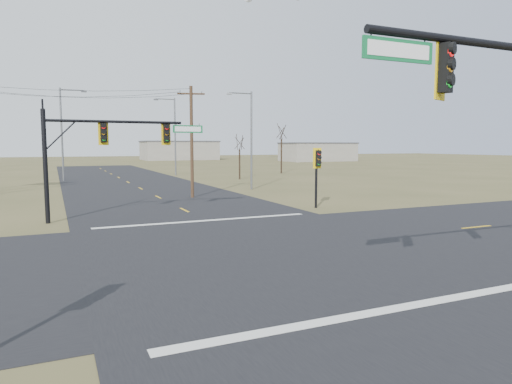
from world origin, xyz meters
TOP-DOWN VIEW (x-y plane):
  - ground at (0.00, 0.00)m, footprint 320.00×320.00m
  - road_ew at (0.00, 0.00)m, footprint 160.00×14.00m
  - road_ns at (0.00, 0.00)m, footprint 14.00×160.00m
  - stop_bar_near at (0.00, -7.50)m, footprint 12.00×0.40m
  - stop_bar_far at (0.00, 7.50)m, footprint 12.00×0.40m
  - mast_arm_far at (-4.69, 10.27)m, footprint 8.82×0.45m
  - pedestal_signal_ne at (8.35, 9.45)m, footprint 0.67×0.57m
  - utility_pole_near at (2.46, 18.68)m, footprint 2.11×0.59m
  - streetlight_a at (9.26, 23.00)m, footprint 2.55×0.41m
  - streetlight_b at (7.65, 45.72)m, footprint 2.94×0.31m
  - streetlight_c at (-6.30, 40.99)m, footprint 2.98×0.37m
  - bare_tree_c at (13.23, 35.34)m, footprint 3.06×3.06m
  - bare_tree_d at (23.19, 43.59)m, footprint 3.20×3.20m
  - warehouse_mid at (25.00, 110.00)m, footprint 20.00×12.00m
  - warehouse_right at (55.00, 85.00)m, footprint 18.00×10.00m

SIDE VIEW (x-z plane):
  - ground at x=0.00m, z-range 0.00..0.00m
  - road_ew at x=0.00m, z-range 0.00..0.02m
  - road_ns at x=0.00m, z-range 0.00..0.02m
  - stop_bar_near at x=0.00m, z-range 0.03..0.03m
  - stop_bar_far at x=0.00m, z-range 0.03..0.03m
  - warehouse_right at x=55.00m, z-range 0.00..4.50m
  - warehouse_mid at x=25.00m, z-range 0.00..5.00m
  - pedestal_signal_ne at x=8.35m, z-range 0.96..4.98m
  - mast_arm_far at x=-4.69m, z-range 1.38..7.46m
  - bare_tree_c at x=13.23m, z-range 1.66..7.49m
  - utility_pole_near at x=2.46m, z-range 0.20..8.95m
  - streetlight_a at x=9.26m, z-range 0.56..9.66m
  - streetlight_b at x=7.65m, z-range 0.65..11.19m
  - streetlight_c at x=-6.30m, z-range 0.66..11.34m
  - bare_tree_d at x=23.19m, z-range 2.35..10.03m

